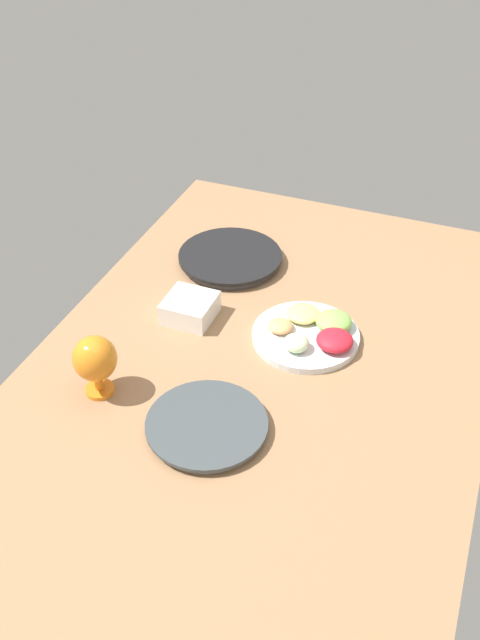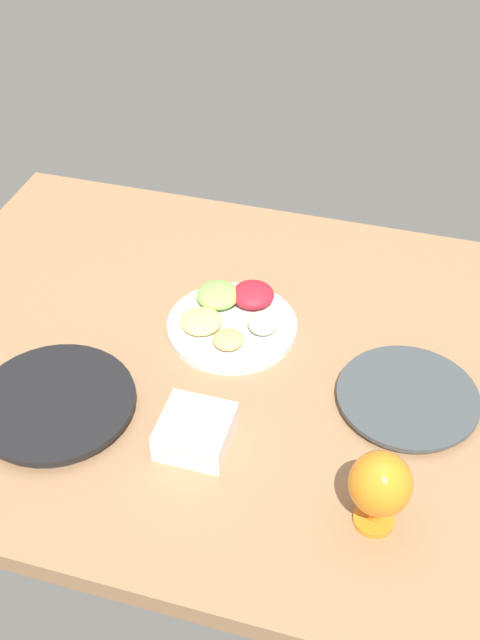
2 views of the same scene
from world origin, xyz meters
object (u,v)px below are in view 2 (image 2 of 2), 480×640
(square_bowl_white, at_px, (196,430))
(dinner_plate_left, at_px, (56,404))
(hurricane_glass_orange, at_px, (380,485))
(fruit_platter, at_px, (232,318))
(dinner_plate_right, at_px, (407,398))

(square_bowl_white, bearing_deg, dinner_plate_left, 179.78)
(hurricane_glass_orange, bearing_deg, fruit_platter, 131.99)
(dinner_plate_left, height_order, dinner_plate_right, dinner_plate_left)
(hurricane_glass_orange, bearing_deg, square_bowl_white, 166.74)
(fruit_platter, bearing_deg, hurricane_glass_orange, -48.01)
(dinner_plate_left, xyz_separation_m, hurricane_glass_orange, (0.59, -0.08, 0.08))
(hurricane_glass_orange, relative_size, square_bowl_white, 1.24)
(square_bowl_white, bearing_deg, hurricane_glass_orange, -13.26)
(fruit_platter, relative_size, square_bowl_white, 2.18)
(hurricane_glass_orange, height_order, square_bowl_white, hurricane_glass_orange)
(dinner_plate_left, distance_m, hurricane_glass_orange, 0.60)
(fruit_platter, bearing_deg, dinner_plate_right, -17.54)
(dinner_plate_left, height_order, square_bowl_white, square_bowl_white)
(dinner_plate_right, distance_m, fruit_platter, 0.38)
(fruit_platter, distance_m, hurricane_glass_orange, 0.52)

